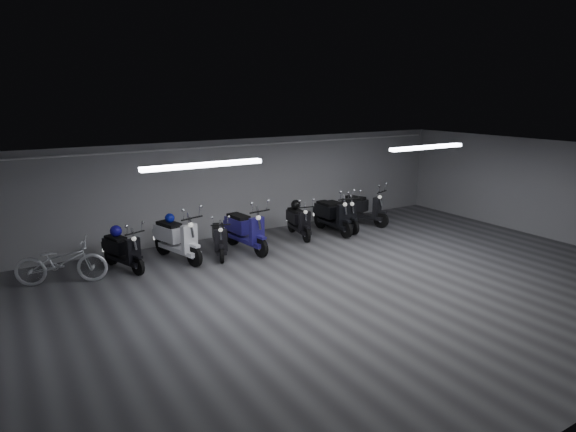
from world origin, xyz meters
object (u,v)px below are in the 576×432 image
scooter_3 (219,233)px  helmet_1 (170,218)px  scooter_7 (333,210)px  helmet_2 (116,231)px  bicycle (61,257)px  scooter_1 (123,245)px  scooter_8 (341,209)px  scooter_9 (364,203)px  scooter_5 (299,216)px  helmet_0 (296,205)px  scooter_2 (177,232)px  scooter_4 (246,224)px

scooter_3 → helmet_1: bearing=175.0°
scooter_3 → scooter_7: bearing=22.1°
helmet_2 → helmet_1: bearing=1.2°
bicycle → scooter_1: bearing=-64.2°
scooter_8 → helmet_1: scooter_8 is taller
scooter_9 → helmet_1: (-6.25, 0.04, 0.34)m
scooter_7 → helmet_1: bearing=176.2°
scooter_5 → scooter_1: bearing=-168.5°
scooter_7 → helmet_1: scooter_7 is taller
scooter_1 → helmet_1: size_ratio=7.01×
scooter_9 → bicycle: 8.85m
scooter_9 → bicycle: bearing=161.7°
scooter_1 → helmet_2: 0.37m
scooter_9 → helmet_2: bearing=159.2°
scooter_1 → helmet_1: (1.24, 0.25, 0.42)m
scooter_5 → helmet_0: bearing=90.0°
helmet_1 → helmet_2: helmet_1 is taller
scooter_2 → scooter_5: 3.68m
scooter_3 → scooter_2: bearing=-173.4°
helmet_0 → scooter_1: bearing=-176.0°
scooter_8 → helmet_1: (-5.22, 0.18, 0.37)m
scooter_5 → scooter_9: 2.50m
helmet_1 → scooter_7: bearing=-3.5°
scooter_8 → helmet_1: size_ratio=7.50×
scooter_5 → scooter_8: scooter_8 is taller
scooter_2 → scooter_9: (6.17, 0.23, -0.04)m
scooter_2 → scooter_8: 5.14m
bicycle → helmet_1: 2.66m
scooter_4 → scooter_9: scooter_4 is taller
scooter_9 → scooter_8: bearing=167.4°
scooter_2 → helmet_2: size_ratio=7.30×
scooter_7 → helmet_2: scooter_7 is taller
scooter_7 → helmet_0: (-1.06, 0.40, 0.20)m
scooter_2 → scooter_4: scooter_2 is taller
scooter_3 → helmet_2: scooter_3 is taller
scooter_4 → helmet_1: (-1.87, 0.47, 0.30)m
helmet_0 → bicycle: bearing=-175.4°
bicycle → helmet_1: size_ratio=7.88×
scooter_1 → scooter_5: scooter_1 is taller
scooter_7 → helmet_0: bearing=159.1°
scooter_9 → helmet_0: size_ratio=6.57×
scooter_9 → scooter_7: bearing=169.7°
scooter_2 → helmet_0: bearing=-10.4°
scooter_9 → helmet_0: (-2.46, 0.14, 0.21)m
scooter_3 → scooter_4: bearing=20.7°
scooter_1 → scooter_9: bearing=-17.8°
scooter_8 → helmet_0: bearing=167.1°
scooter_1 → scooter_7: size_ratio=0.88×
scooter_9 → helmet_2: scooter_9 is taller
scooter_3 → helmet_2: 2.49m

